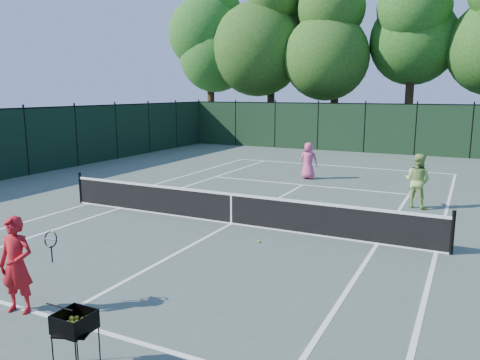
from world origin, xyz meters
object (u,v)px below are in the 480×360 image
at_px(player_pink, 308,161).
at_px(player_green, 417,181).
at_px(coach, 17,265).
at_px(loose_ball_midcourt, 259,241).
at_px(ball_hopper, 75,322).

relative_size(player_pink, player_green, 0.90).
distance_m(coach, loose_ball_midcourt, 5.75).
bearing_deg(ball_hopper, coach, 137.53).
bearing_deg(coach, ball_hopper, -36.94).
bearing_deg(loose_ball_midcourt, player_green, 61.01).
distance_m(coach, player_pink, 14.28).
relative_size(player_pink, loose_ball_midcourt, 23.57).
height_order(player_green, loose_ball_midcourt, player_green).
distance_m(player_pink, player_green, 5.86).
xyz_separation_m(player_green, loose_ball_midcourt, (-3.13, -5.66, -0.86)).
distance_m(coach, player_green, 12.14).
xyz_separation_m(ball_hopper, loose_ball_midcourt, (-0.08, 6.17, -0.70)).
bearing_deg(loose_ball_midcourt, player_pink, 100.53).
xyz_separation_m(coach, player_pink, (0.50, 14.27, -0.05)).
height_order(coach, player_pink, coach).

